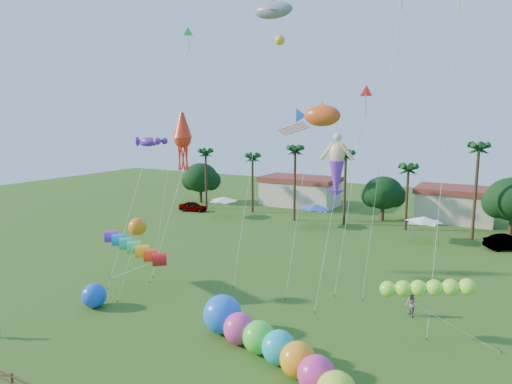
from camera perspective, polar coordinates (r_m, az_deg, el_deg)
The scene contains 19 objects.
ground at distance 29.02m, azimuth -10.38°, elevation -20.74°, with size 160.00×160.00×0.00m, color #285116.
tree_line at distance 65.23m, azimuth 17.61°, elevation -0.17°, with size 69.46×8.91×11.00m.
buildings_row at distance 72.90m, azimuth 13.38°, elevation -0.85°, with size 35.00×7.00×4.00m.
tent_row at distance 60.95m, azimuth 7.21°, elevation -1.90°, with size 31.00×4.00×0.60m.
car_a at distance 72.16m, azimuth -7.89°, elevation -1.80°, with size 1.77×4.40×1.50m, color #4C4C54.
car_b at distance 57.94m, azimuth 29.06°, elevation -5.54°, with size 1.76×5.05×1.66m, color #4C4C54.
spectator_b at distance 36.24m, azimuth 18.77°, elevation -13.18°, with size 0.89×0.69×1.83m, color gray.
caterpillar_inflatable at distance 28.81m, azimuth 1.36°, elevation -18.33°, with size 12.35×7.06×2.63m.
blue_ball at distance 38.03m, azimuth -19.59°, elevation -12.09°, with size 1.90×1.90×1.90m, color blue.
rainbow_tube at distance 38.53m, azimuth -14.17°, elevation -7.76°, with size 8.91×4.95×3.90m.
green_worm at distance 31.78m, azimuth 16.17°, elevation -11.57°, with size 9.70×2.29×3.97m.
orange_ball_kite at distance 37.46m, azimuth -14.59°, elevation -4.23°, with size 1.94×2.58×6.63m.
merman_kite at distance 36.01m, azimuth 10.04°, elevation 2.85°, with size 2.34×4.59×12.87m.
fish_kite at distance 38.44m, azimuth 8.27°, elevation 9.42°, with size 4.92×5.63×15.62m.
shark_kite at distance 43.68m, azimuth 2.17°, elevation 21.72°, with size 5.30×7.97×24.80m.
squid_kite at distance 43.20m, azimuth -9.17°, elevation 6.52°, with size 2.12×5.81×15.07m.
lobster_kite at distance 41.97m, azimuth -13.32°, elevation 6.12°, with size 3.10×5.64×12.95m.
delta_kite_red at distance 39.36m, azimuth 13.56°, elevation 11.63°, with size 1.58×4.08×17.12m.
delta_kite_green at distance 44.47m, azimuth -8.61°, elevation 18.29°, with size 1.65×5.15×22.70m.
Camera 1 is at (16.35, -19.16, 14.42)m, focal length 32.00 mm.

